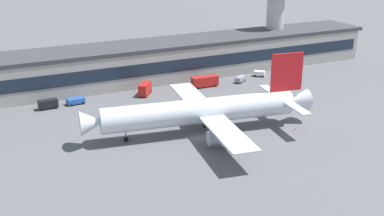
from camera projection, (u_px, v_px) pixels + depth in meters
ground_plane at (199, 138)px, 114.70m from camera, size 600.00×600.00×0.00m
terminal_building at (126, 64)px, 155.43m from camera, size 180.89×18.01×11.96m
airliner at (203, 111)px, 116.12m from camera, size 56.68×48.34×17.96m
control_tower at (276, 8)px, 178.78m from camera, size 12.15×12.15×30.93m
follow_me_car at (241, 79)px, 157.38m from camera, size 4.73×3.98×1.85m
baggage_tug at (259, 73)px, 163.56m from camera, size 3.99×3.93×1.85m
stair_truck at (145, 89)px, 144.39m from camera, size 5.60×6.20×3.55m
pushback_tractor at (76, 100)px, 137.03m from camera, size 5.00×2.99×1.75m
fuel_truck at (204, 81)px, 152.05m from camera, size 8.49×3.07×3.35m
crew_van at (48, 104)px, 133.23m from camera, size 5.25×2.39×2.55m
traffic_cone_0 at (295, 129)px, 119.25m from camera, size 0.48×0.48×0.60m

